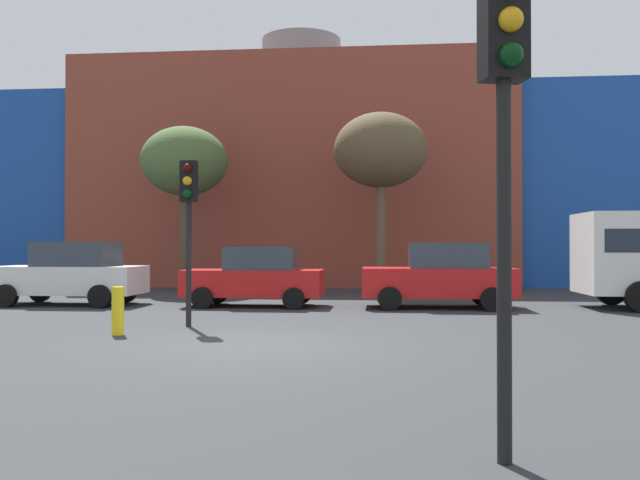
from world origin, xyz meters
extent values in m
plane|color=#2D3033|center=(0.00, 0.00, 0.00)|extent=(200.00, 200.00, 0.00)
cube|color=brown|center=(-1.75, 21.52, 5.13)|extent=(19.68, 10.73, 10.27)
cube|color=#19479E|center=(-15.64, 21.52, 4.45)|extent=(8.11, 9.66, 8.90)
cube|color=#19479E|center=(12.15, 21.52, 4.45)|extent=(8.11, 9.66, 8.90)
cylinder|color=slate|center=(-1.75, 21.52, 11.27)|extent=(4.00, 4.00, 2.00)
cube|color=white|center=(-7.14, 7.46, 0.75)|extent=(4.39, 1.88, 0.84)
cube|color=#333D47|center=(-6.88, 7.46, 1.54)|extent=(2.20, 1.67, 0.73)
cylinder|color=black|center=(-8.56, 6.50, 0.33)|extent=(0.67, 0.23, 0.67)
cylinder|color=black|center=(-8.56, 8.43, 0.33)|extent=(0.67, 0.23, 0.67)
cylinder|color=black|center=(-5.73, 6.50, 0.33)|extent=(0.67, 0.23, 0.67)
cylinder|color=black|center=(-5.73, 8.43, 0.33)|extent=(0.67, 0.23, 0.67)
cube|color=red|center=(-1.46, 7.46, 0.69)|extent=(4.05, 1.74, 0.77)
cube|color=#333D47|center=(-1.22, 7.46, 1.42)|extent=(2.02, 1.54, 0.67)
cylinder|color=black|center=(-2.77, 6.58, 0.31)|extent=(0.62, 0.21, 0.62)
cylinder|color=black|center=(-2.77, 8.35, 0.31)|extent=(0.62, 0.21, 0.62)
cylinder|color=black|center=(-0.16, 6.58, 0.31)|extent=(0.62, 0.21, 0.62)
cylinder|color=black|center=(-0.16, 8.35, 0.31)|extent=(0.62, 0.21, 0.62)
cube|color=red|center=(3.90, 7.46, 0.74)|extent=(4.31, 1.85, 0.82)
cube|color=#333D47|center=(4.16, 7.46, 1.51)|extent=(2.15, 1.64, 0.72)
cylinder|color=black|center=(2.51, 6.52, 0.33)|extent=(0.66, 0.23, 0.66)
cylinder|color=black|center=(2.51, 8.41, 0.33)|extent=(0.66, 0.23, 0.66)
cylinder|color=black|center=(5.28, 6.52, 0.33)|extent=(0.66, 0.23, 0.66)
cylinder|color=black|center=(5.28, 8.41, 0.33)|extent=(0.66, 0.23, 0.66)
cylinder|color=black|center=(9.17, 8.91, 0.42)|extent=(0.84, 0.28, 0.84)
cylinder|color=black|center=(3.26, -6.28, 1.55)|extent=(0.12, 0.12, 3.10)
cube|color=black|center=(3.26, -6.28, 3.55)|extent=(0.41, 0.32, 0.90)
sphere|color=#F2A514|center=(3.29, -6.41, 3.55)|extent=(0.20, 0.20, 0.20)
sphere|color=black|center=(3.29, -6.41, 3.27)|extent=(0.20, 0.20, 0.20)
cylinder|color=black|center=(-1.94, 2.44, 1.37)|extent=(0.12, 0.12, 2.74)
cube|color=black|center=(-1.94, 2.44, 3.19)|extent=(0.37, 0.26, 0.90)
sphere|color=#3C0605|center=(-1.93, 2.30, 3.47)|extent=(0.20, 0.20, 0.20)
sphere|color=#F2A514|center=(-1.93, 2.30, 3.19)|extent=(0.20, 0.20, 0.20)
sphere|color=black|center=(-1.93, 2.30, 2.91)|extent=(0.20, 0.20, 0.20)
cylinder|color=brown|center=(2.26, 12.95, 2.20)|extent=(0.36, 0.36, 4.40)
ellipsoid|color=brown|center=(2.26, 12.95, 5.36)|extent=(3.49, 3.49, 2.79)
cylinder|color=brown|center=(-5.36, 13.40, 2.09)|extent=(0.41, 0.41, 4.18)
ellipsoid|color=#476033|center=(-5.36, 13.40, 5.10)|extent=(3.37, 3.37, 2.69)
cylinder|color=yellow|center=(-2.94, 0.96, 0.48)|extent=(0.24, 0.24, 0.96)
camera|label=1|loc=(2.26, -11.73, 1.75)|focal=37.11mm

